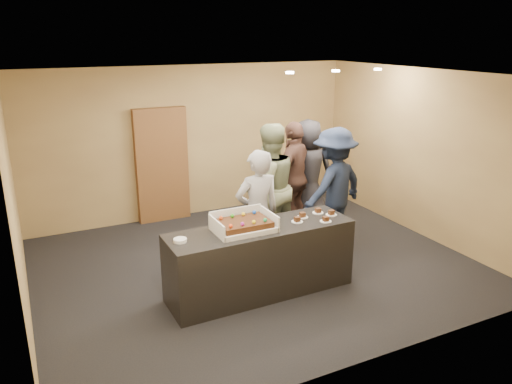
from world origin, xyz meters
The scene contains 17 objects.
room centered at (0.00, 0.00, 1.35)m, with size 6.04×6.00×2.70m.
serving_counter centered at (-0.29, -0.73, 0.45)m, with size 2.40×0.70×0.90m, color black.
storage_cabinet centered at (-0.64, 2.41, 1.01)m, with size 0.91×0.15×2.01m, color brown.
cake_box centered at (-0.52, -0.71, 0.95)m, with size 0.73×0.51×0.22m.
sheet_cake centered at (-0.52, -0.73, 1.00)m, with size 0.63×0.43×0.12m.
plate_stack centered at (-1.33, -0.73, 0.92)m, with size 0.16×0.16×0.04m, color white.
slice_a centered at (0.22, -0.77, 0.92)m, with size 0.15×0.15×0.07m.
slice_b centered at (0.37, -0.66, 0.92)m, with size 0.15×0.15×0.07m.
slice_c centered at (0.56, -0.92, 0.92)m, with size 0.15×0.15×0.07m.
slice_d centered at (0.64, -0.61, 0.92)m, with size 0.15×0.15×0.07m.
slice_e centered at (0.76, -0.75, 0.92)m, with size 0.15×0.15×0.07m.
person_server_grey centered at (-0.07, -0.21, 0.88)m, with size 0.64×0.42×1.77m, color #9E9DA3.
person_sage_man centered at (0.46, 0.49, 0.98)m, with size 0.95×0.74×1.96m, color gray.
person_navy_man centered at (1.48, 0.24, 0.93)m, with size 1.20×0.69×1.85m, color #1B263F.
person_brown_extra centered at (1.18, 0.95, 0.93)m, with size 1.09×0.46×1.87m, color brown.
person_dark_suit centered at (1.55, 1.12, 0.92)m, with size 0.90×0.59×1.85m, color #252429.
ceiling_spotlights centered at (1.60, 0.50, 2.67)m, with size 1.72×0.12×0.03m.
Camera 1 is at (-2.89, -5.91, 3.21)m, focal length 35.00 mm.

